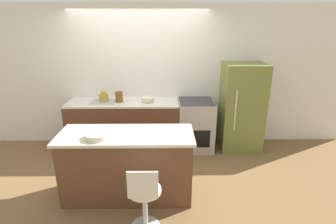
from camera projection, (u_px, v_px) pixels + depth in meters
ground_plane at (140, 156)px, 4.71m from camera, size 14.00×14.00×0.00m
wall_back at (140, 77)px, 4.94m from camera, size 8.00×0.06×2.60m
back_counter at (124, 125)px, 4.88m from camera, size 2.00×0.64×0.93m
kitchen_island at (128, 165)px, 3.53m from camera, size 1.75×0.68×0.92m
oven_range at (196, 125)px, 4.89m from camera, size 0.64×0.66×0.93m
refrigerator at (242, 107)px, 4.80m from camera, size 0.73×0.65×1.60m
stool_chair at (144, 201)px, 2.91m from camera, size 0.38×0.38×0.85m
kettle at (104, 97)px, 4.69m from camera, size 0.16×0.16×0.21m
mixing_bowl at (148, 99)px, 4.72m from camera, size 0.23×0.23×0.07m
canister_jar at (119, 97)px, 4.70m from camera, size 0.14×0.14×0.17m
fruit_bowl at (97, 135)px, 3.24m from camera, size 0.31×0.31×0.07m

